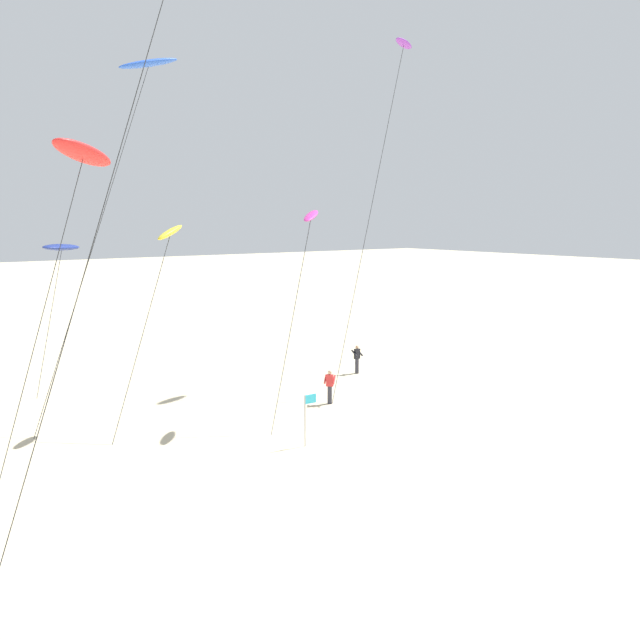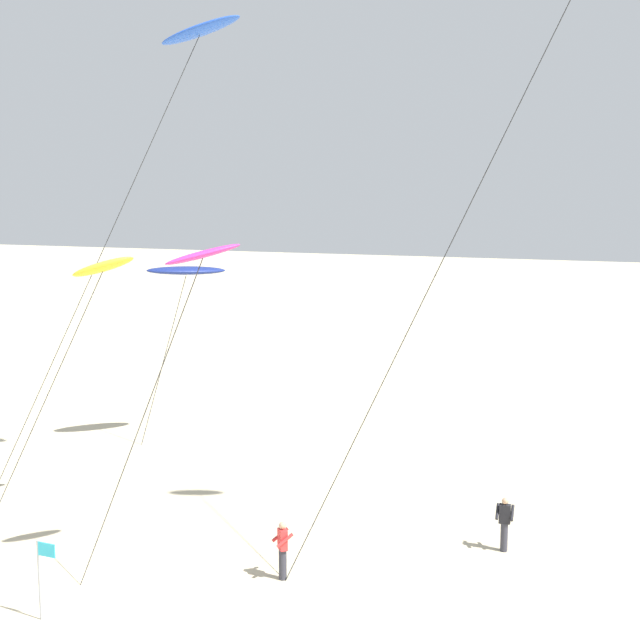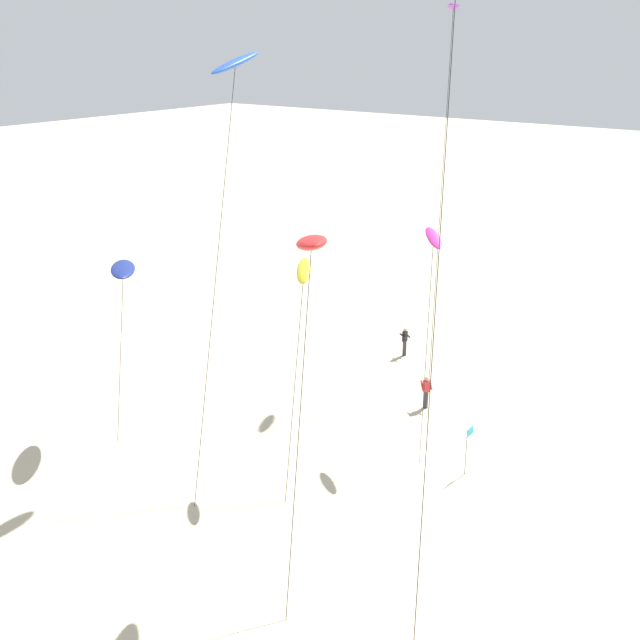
% 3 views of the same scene
% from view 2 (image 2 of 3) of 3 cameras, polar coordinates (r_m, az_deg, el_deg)
% --- Properties ---
extents(ground_plane, '(260.00, 260.00, 0.00)m').
position_cam_2_polar(ground_plane, '(24.82, -15.56, -17.51)').
color(ground_plane, beige).
extents(kite_magenta, '(4.14, 2.46, 9.48)m').
position_cam_2_polar(kite_magenta, '(23.06, -7.79, 4.02)').
color(kite_magenta, '#D8339E').
rests_on(kite_magenta, ground).
extents(kite_blue, '(8.59, 3.89, 16.89)m').
position_cam_2_polar(kite_blue, '(31.97, -7.98, 18.12)').
color(kite_blue, blue).
rests_on(kite_blue, ground).
extents(kite_navy, '(3.45, 3.20, 7.77)m').
position_cam_2_polar(kite_navy, '(36.88, -8.77, 3.21)').
color(kite_navy, navy).
rests_on(kite_navy, ground).
extents(kite_yellow, '(4.54, 2.58, 8.89)m').
position_cam_2_polar(kite_yellow, '(28.57, -14.10, 3.29)').
color(kite_yellow, yellow).
rests_on(kite_yellow, ground).
extents(kite_flyer_nearest, '(0.58, 0.56, 1.67)m').
position_cam_2_polar(kite_flyer_nearest, '(27.34, 12.02, -12.89)').
color(kite_flyer_nearest, '#33333D').
rests_on(kite_flyer_nearest, ground).
extents(kite_flyer_middle, '(0.73, 0.73, 1.67)m').
position_cam_2_polar(kite_flyer_middle, '(24.99, -2.47, -14.78)').
color(kite_flyer_middle, '#33333D').
rests_on(kite_flyer_middle, ground).
extents(marker_flag, '(0.57, 0.05, 2.10)m').
position_cam_2_polar(marker_flag, '(23.59, -17.73, -15.04)').
color(marker_flag, gray).
rests_on(marker_flag, ground).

